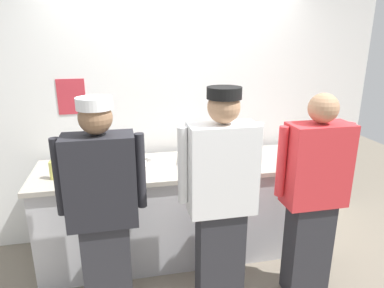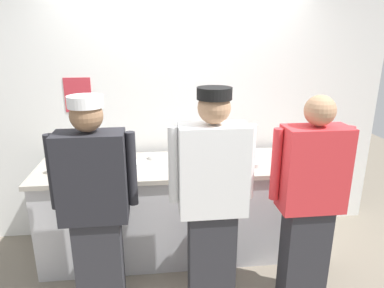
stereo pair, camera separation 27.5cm
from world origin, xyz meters
name	(u,v)px [view 1 (the left image)]	position (x,y,z in m)	size (l,w,h in m)	color
ground_plane	(194,275)	(0.00, 0.00, 0.00)	(9.00, 9.00, 0.00)	slate
wall_back	(176,111)	(0.00, 0.89, 1.32)	(4.23, 0.11, 2.63)	white
prep_counter	(186,208)	(0.00, 0.39, 0.46)	(2.70, 0.74, 0.92)	silver
chef_near_left	(103,210)	(-0.72, -0.33, 0.90)	(0.61, 0.24, 1.68)	#2D2D33
chef_center	(221,198)	(0.12, -0.36, 0.92)	(0.62, 0.24, 1.73)	#2D2D33
chef_far_right	(313,194)	(0.86, -0.36, 0.88)	(0.61, 0.24, 1.66)	#2D2D33
plate_stack_front	(127,170)	(-0.53, 0.23, 0.96)	(0.22, 0.22, 0.08)	white
plate_stack_rear	(294,157)	(1.04, 0.28, 0.94)	(0.24, 0.24, 0.05)	white
mixing_bowl_steel	(89,163)	(-0.86, 0.45, 0.97)	(0.37, 0.37, 0.11)	#B7BABF
sheet_tray	(202,159)	(0.17, 0.44, 0.93)	(0.46, 0.29, 0.02)	#B7BABF
squeeze_bottle_primary	(53,169)	(-1.13, 0.27, 1.01)	(0.06, 0.06, 0.18)	#E5E066
ramekin_green_sauce	(151,158)	(-0.30, 0.55, 0.94)	(0.10, 0.10, 0.04)	white
ramekin_red_sauce	(141,164)	(-0.41, 0.41, 0.94)	(0.10, 0.10, 0.05)	white
ramekin_yellow_sauce	(256,163)	(0.62, 0.23, 0.94)	(0.09, 0.09, 0.04)	white
ramekin_orange_sauce	(118,161)	(-0.61, 0.54, 0.94)	(0.09, 0.09, 0.04)	white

